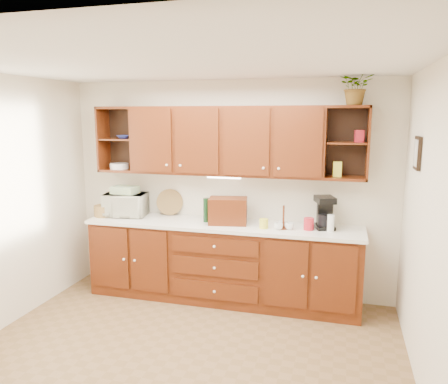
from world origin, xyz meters
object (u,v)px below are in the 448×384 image
Objects in this scene: coffee_maker at (325,213)px; potted_plant at (357,86)px; microwave at (126,205)px; bread_box at (228,211)px.

potted_plant is (0.27, 0.01, 1.37)m from coffee_maker.
potted_plant reaches higher than coffee_maker.
microwave is 1.33× the size of potted_plant.
microwave is 1.42× the size of coffee_maker.
bread_box is at bearing -175.55° from potted_plant.
coffee_maker is at bearing -178.08° from potted_plant.
coffee_maker is at bearing -8.31° from microwave.
bread_box is 1.09m from coffee_maker.
potted_plant reaches higher than bread_box.
bread_box reaches higher than microwave.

